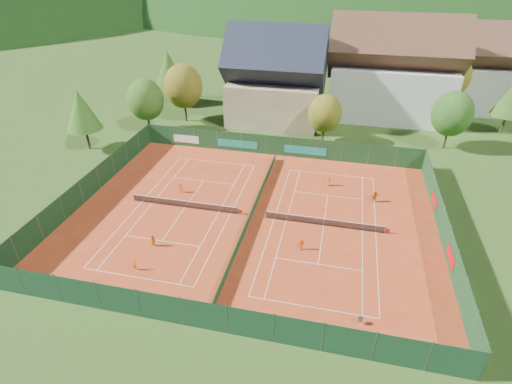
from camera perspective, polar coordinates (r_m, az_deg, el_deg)
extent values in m
plane|color=#2A4A17|center=(44.91, -0.57, -3.50)|extent=(600.00, 600.00, 0.00)
cube|color=#B33B1A|center=(44.90, -0.57, -3.47)|extent=(40.00, 32.00, 0.01)
cube|color=white|center=(56.67, -5.68, 4.29)|extent=(10.97, 0.06, 0.00)
cube|color=white|center=(38.82, -16.64, -11.60)|extent=(10.97, 0.06, 0.00)
cube|color=white|center=(49.30, -16.01, -1.34)|extent=(0.06, 23.77, 0.00)
cube|color=white|center=(45.45, -3.66, -3.05)|extent=(0.06, 23.77, 0.00)
cube|color=white|center=(48.70, -14.58, -1.54)|extent=(0.06, 23.77, 0.00)
cube|color=white|center=(45.80, -5.31, -2.83)|extent=(0.06, 23.77, 0.00)
cube|color=white|center=(52.13, -7.52, 1.60)|extent=(8.23, 0.06, 0.00)
cube|color=white|center=(42.43, -13.27, -6.81)|extent=(8.23, 0.06, 0.00)
cube|color=white|center=(47.10, -10.09, -2.17)|extent=(0.06, 12.80, 0.00)
cube|color=white|center=(54.17, 10.65, 2.52)|extent=(10.97, 0.06, 0.00)
cube|color=white|center=(35.08, 8.02, -15.99)|extent=(10.97, 0.06, 0.00)
cube|color=white|center=(44.48, 2.59, -3.87)|extent=(0.06, 23.77, 0.00)
cube|color=white|center=(44.32, 16.73, -5.53)|extent=(0.06, 23.77, 0.00)
cube|color=white|center=(44.31, 4.34, -4.09)|extent=(0.06, 23.77, 0.00)
cube|color=white|center=(44.19, 14.97, -5.34)|extent=(0.06, 23.77, 0.00)
cube|color=white|center=(49.41, 10.24, -0.46)|extent=(8.23, 0.06, 0.00)
cube|color=white|center=(39.03, 8.87, -10.15)|extent=(8.23, 0.06, 0.00)
cube|color=white|center=(44.06, 9.64, -4.74)|extent=(0.06, 12.80, 0.00)
cylinder|color=#59595B|center=(49.47, -17.03, -0.72)|extent=(0.10, 0.10, 1.02)
cylinder|color=#59595B|center=(44.95, -2.56, -2.68)|extent=(0.10, 0.10, 1.02)
cube|color=black|center=(46.85, -10.14, -1.72)|extent=(12.80, 0.02, 0.86)
cube|color=white|center=(46.63, -10.19, -1.27)|extent=(12.80, 0.04, 0.06)
cube|color=red|center=(44.93, -2.25, -2.78)|extent=(0.40, 0.04, 0.40)
cylinder|color=#59595B|center=(44.33, 1.44, -3.20)|extent=(0.10, 0.10, 1.02)
cylinder|color=#59595B|center=(44.14, 18.01, -5.14)|extent=(0.10, 0.10, 1.02)
cube|color=black|center=(43.80, 9.69, -4.26)|extent=(12.80, 0.02, 0.86)
cube|color=white|center=(43.56, 9.74, -3.80)|extent=(12.80, 0.04, 0.06)
cube|color=red|center=(44.21, 18.32, -5.24)|extent=(0.40, 0.04, 0.40)
cube|color=#153B1D|center=(44.62, -0.57, -2.95)|extent=(0.03, 28.80, 1.00)
cube|color=#163D1D|center=(57.83, 3.11, 6.62)|extent=(40.00, 0.04, 3.00)
cube|color=teal|center=(59.10, -2.68, 6.88)|extent=(6.00, 0.03, 1.20)
cube|color=teal|center=(57.44, 7.04, 5.91)|extent=(6.00, 0.03, 1.20)
cube|color=silver|center=(61.57, -9.94, 7.47)|extent=(4.00, 0.03, 1.20)
cube|color=#13351E|center=(32.41, -7.44, -17.13)|extent=(40.00, 0.04, 3.00)
cube|color=#123318|center=(51.84, -22.63, 0.97)|extent=(0.04, 32.00, 3.00)
cube|color=#153A1C|center=(44.67, 25.34, -4.82)|extent=(0.04, 32.00, 3.00)
cube|color=#B21414|center=(41.69, 26.03, -8.32)|extent=(0.03, 3.00, 1.20)
cube|color=#B21414|center=(49.75, 24.12, -1.11)|extent=(0.03, 3.00, 1.20)
cube|color=#CAB18F|center=(70.43, 2.77, 12.98)|extent=(15.00, 12.00, 7.00)
cube|color=#1E2333|center=(68.67, 2.91, 18.13)|extent=(16.20, 12.00, 12.00)
cube|color=silver|center=(75.25, 18.46, 13.46)|extent=(20.00, 11.00, 9.00)
cube|color=brown|center=(73.54, 19.44, 18.80)|extent=(21.60, 11.00, 11.00)
cube|color=silver|center=(85.43, 27.66, 13.20)|extent=(16.00, 10.00, 8.00)
cube|color=brown|center=(84.02, 28.78, 17.36)|extent=(17.28, 10.00, 10.00)
cylinder|color=#49301A|center=(68.15, -15.03, 9.42)|extent=(0.36, 0.36, 2.80)
ellipsoid|color=#2E5A19|center=(66.84, -15.50, 12.59)|extent=(5.72, 5.72, 6.58)
cylinder|color=#412717|center=(71.51, -10.01, 11.19)|extent=(0.36, 0.36, 3.15)
ellipsoid|color=olive|center=(70.12, -10.36, 14.64)|extent=(6.44, 6.44, 7.40)
cylinder|color=#442E18|center=(80.71, -11.96, 13.46)|extent=(0.36, 0.36, 3.50)
cone|color=#2B5718|center=(79.38, -12.36, 16.88)|extent=(5.60, 5.60, 6.50)
cylinder|color=#472F19|center=(62.84, 9.53, 8.03)|extent=(0.36, 0.36, 2.45)
ellipsoid|color=olive|center=(61.56, 9.82, 11.02)|extent=(5.01, 5.01, 5.76)
cylinder|color=#4C311B|center=(66.36, 25.43, 6.80)|extent=(0.36, 0.36, 2.80)
ellipsoid|color=#265618|center=(65.01, 26.23, 9.99)|extent=(5.72, 5.72, 6.58)
cylinder|color=#4C341B|center=(76.31, 31.83, 8.21)|extent=(0.36, 0.36, 3.15)
cone|color=#2A5718|center=(75.02, 32.79, 11.33)|extent=(5.04, 5.04, 5.85)
cylinder|color=#492D1A|center=(64.89, -22.91, 7.03)|extent=(0.36, 0.36, 3.15)
cone|color=#2F601B|center=(63.36, -23.74, 10.73)|extent=(5.04, 5.04, 5.85)
cylinder|color=#442818|center=(81.39, 25.07, 11.36)|extent=(0.36, 0.36, 3.50)
ellipsoid|color=olive|center=(80.06, 25.89, 14.69)|extent=(7.15, 7.15, 8.22)
ellipsoid|color=black|center=(342.66, 13.60, 19.07)|extent=(440.00, 440.00, 242.00)
cylinder|color=slate|center=(34.21, 14.42, -17.51)|extent=(0.02, 0.02, 0.80)
cylinder|color=slate|center=(34.24, 14.95, -17.56)|extent=(0.02, 0.02, 0.80)
cylinder|color=slate|center=(34.42, 14.43, -17.14)|extent=(0.02, 0.02, 0.80)
cylinder|color=slate|center=(34.44, 14.95, -17.19)|extent=(0.02, 0.02, 0.80)
cube|color=slate|center=(34.22, 14.72, -17.18)|extent=(0.34, 0.34, 0.30)
ellipsoid|color=#CCD833|center=(34.20, 14.73, -17.15)|extent=(0.28, 0.28, 0.16)
sphere|color=#CCD833|center=(43.91, -12.32, -5.18)|extent=(0.07, 0.07, 0.07)
sphere|color=#CCD833|center=(37.38, 1.84, -11.90)|extent=(0.07, 0.07, 0.07)
sphere|color=#CCD833|center=(48.13, 2.89, -0.84)|extent=(0.07, 0.07, 0.07)
sphere|color=#CCD833|center=(52.45, -0.27, 2.12)|extent=(0.07, 0.07, 0.07)
imported|color=orange|center=(39.25, -16.96, -9.94)|extent=(0.47, 0.32, 1.23)
imported|color=orange|center=(41.52, -14.50, -6.81)|extent=(0.73, 0.61, 1.34)
imported|color=#D85813|center=(49.79, -10.69, 0.60)|extent=(0.94, 0.82, 1.27)
imported|color=orange|center=(40.07, 6.49, -7.45)|extent=(0.85, 0.57, 1.33)
imported|color=orange|center=(51.09, 10.36, 1.57)|extent=(0.77, 0.59, 1.41)
imported|color=orange|center=(49.02, 16.58, -0.59)|extent=(1.48, 1.04, 1.54)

